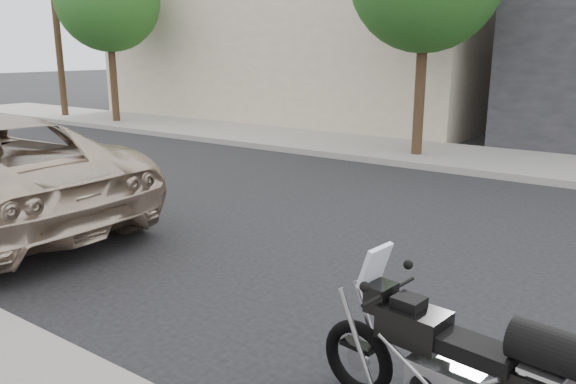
{
  "coord_description": "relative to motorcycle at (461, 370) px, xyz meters",
  "views": [
    {
      "loc": [
        -3.08,
        6.41,
        2.54
      ],
      "look_at": [
        0.64,
        1.16,
        0.9
      ],
      "focal_mm": 35.0,
      "sensor_mm": 36.0,
      "label": 1
    }
  ],
  "objects": [
    {
      "name": "utility_pole",
      "position": [
        18.13,
        -9.13,
        2.97
      ],
      "size": [
        0.24,
        0.24,
        6.7
      ],
      "primitive_type": "cylinder",
      "color": "#3D2B1B",
      "rests_on": "far_sidewalk"
    },
    {
      "name": "motorcycle",
      "position": [
        0.0,
        0.0,
        0.0
      ],
      "size": [
        1.94,
        0.64,
        1.23
      ],
      "rotation": [
        0.0,
        0.0,
        -0.14
      ],
      "color": "black",
      "rests_on": "ground"
    },
    {
      "name": "far_sidewalk",
      "position": [
        2.13,
        -9.63,
        -0.45
      ],
      "size": [
        44.0,
        3.0,
        0.15
      ],
      "primitive_type": "cube",
      "color": "gray",
      "rests_on": "ground"
    },
    {
      "name": "ground",
      "position": [
        2.13,
        -3.13,
        -0.53
      ],
      "size": [
        120.0,
        120.0,
        0.0
      ],
      "primitive_type": "plane",
      "color": "black",
      "rests_on": "ground"
    },
    {
      "name": "far_building_cream",
      "position": [
        11.13,
        -16.63,
        3.47
      ],
      "size": [
        14.0,
        11.0,
        8.0
      ],
      "color": "#B7AA93",
      "rests_on": "ground"
    }
  ]
}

